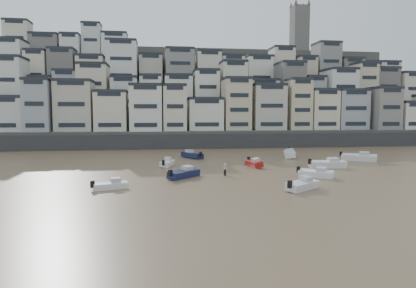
{
  "coord_description": "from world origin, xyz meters",
  "views": [
    {
      "loc": [
        -0.93,
        -22.65,
        8.49
      ],
      "look_at": [
        6.31,
        30.0,
        4.0
      ],
      "focal_mm": 32.0,
      "sensor_mm": 36.0,
      "label": 1
    }
  ],
  "objects": [
    {
      "name": "person_pink",
      "position": [
        8.13,
        26.35,
        0.87
      ],
      "size": [
        0.44,
        0.44,
        1.74
      ],
      "primitive_type": null,
      "color": "#C99B8E",
      "rests_on": "ground"
    },
    {
      "name": "hillside",
      "position": [
        14.73,
        104.84,
        13.01
      ],
      "size": [
        141.04,
        66.0,
        50.0
      ],
      "color": "#4C4C47",
      "rests_on": "ground"
    },
    {
      "name": "boat_e",
      "position": [
        14.17,
        33.87,
        0.65
      ],
      "size": [
        2.2,
        4.93,
        1.3
      ],
      "primitive_type": null,
      "rotation": [
        0.0,
        0.0,
        -1.43
      ],
      "color": "maroon",
      "rests_on": "ground"
    },
    {
      "name": "boat_a",
      "position": [
        14.9,
        15.9,
        0.69
      ],
      "size": [
        5.09,
        4.26,
        1.38
      ],
      "primitive_type": null,
      "rotation": [
        0.0,
        0.0,
        0.61
      ],
      "color": "silver",
      "rests_on": "ground"
    },
    {
      "name": "boat_b",
      "position": [
        19.71,
        23.16,
        0.67
      ],
      "size": [
        4.89,
        4.19,
        1.33
      ],
      "primitive_type": null,
      "rotation": [
        0.0,
        0.0,
        -0.63
      ],
      "color": "white",
      "rests_on": "ground"
    },
    {
      "name": "ground",
      "position": [
        0.0,
        0.0,
        0.0
      ],
      "size": [
        400.0,
        400.0,
        0.0
      ],
      "primitive_type": "plane",
      "color": "brown",
      "rests_on": "ground"
    },
    {
      "name": "boat_d",
      "position": [
        25.11,
        30.99,
        0.82
      ],
      "size": [
        6.12,
        2.29,
        1.64
      ],
      "primitive_type": null,
      "rotation": [
        0.0,
        0.0,
        -0.05
      ],
      "color": "silver",
      "rests_on": "ground"
    },
    {
      "name": "boat_i",
      "position": [
        24.1,
        44.95,
        0.91
      ],
      "size": [
        4.06,
        7.03,
        1.82
      ],
      "primitive_type": null,
      "rotation": [
        0.0,
        0.0,
        -1.87
      ],
      "color": "silver",
      "rests_on": "ground"
    },
    {
      "name": "boat_j",
      "position": [
        -6.15,
        19.19,
        0.56
      ],
      "size": [
        4.35,
        2.59,
        1.13
      ],
      "primitive_type": null,
      "rotation": [
        0.0,
        0.0,
        0.32
      ],
      "color": "white",
      "rests_on": "ground"
    },
    {
      "name": "harbor_wall",
      "position": [
        10.0,
        65.0,
        1.75
      ],
      "size": [
        140.0,
        3.0,
        3.5
      ],
      "primitive_type": "cube",
      "color": "#38383A",
      "rests_on": "ground"
    },
    {
      "name": "boat_g",
      "position": [
        34.3,
        37.99,
        0.87
      ],
      "size": [
        6.52,
        5.14,
        1.74
      ],
      "primitive_type": null,
      "rotation": [
        0.0,
        0.0,
        -0.56
      ],
      "color": "silver",
      "rests_on": "ground"
    },
    {
      "name": "boat_c",
      "position": [
        2.47,
        25.4,
        0.74
      ],
      "size": [
        5.1,
        5.12,
        1.48
      ],
      "primitive_type": null,
      "rotation": [
        0.0,
        0.0,
        0.79
      ],
      "color": "#151C44",
      "rests_on": "ground"
    },
    {
      "name": "boat_f",
      "position": [
        0.6,
        36.23,
        0.65
      ],
      "size": [
        2.84,
        5.04,
        1.31
      ],
      "primitive_type": null,
      "rotation": [
        0.0,
        0.0,
        1.29
      ],
      "color": "white",
      "rests_on": "ground"
    },
    {
      "name": "boat_h",
      "position": [
        5.53,
        46.33,
        0.77
      ],
      "size": [
        4.46,
        5.81,
        1.54
      ],
      "primitive_type": null,
      "rotation": [
        0.0,
        0.0,
        2.1
      ],
      "color": "#14193F",
      "rests_on": "ground"
    }
  ]
}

